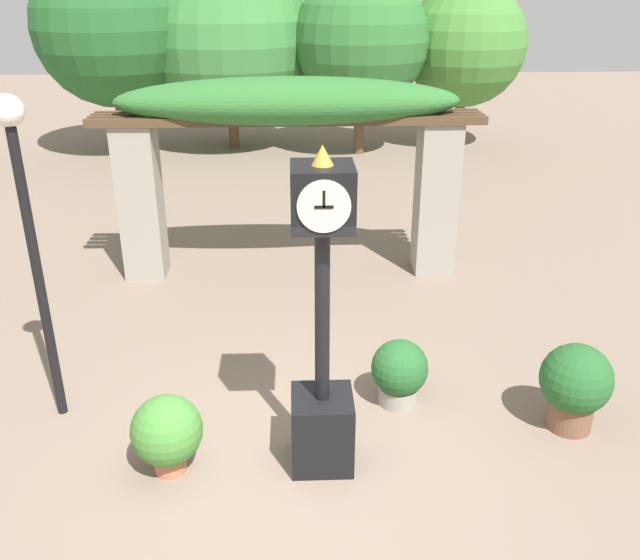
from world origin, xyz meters
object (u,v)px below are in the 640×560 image
(lamp_post, at_px, (26,208))
(potted_plant_far_left, at_px, (399,372))
(potted_plant_near_left, at_px, (167,432))
(potted_plant_near_right, at_px, (575,384))
(pedestal_clock, at_px, (322,346))

(lamp_post, bearing_deg, potted_plant_far_left, 0.57)
(potted_plant_near_left, relative_size, lamp_post, 0.24)
(potted_plant_far_left, height_order, lamp_post, lamp_post)
(potted_plant_near_left, distance_m, potted_plant_near_right, 4.08)
(pedestal_clock, relative_size, potted_plant_near_right, 3.26)
(potted_plant_near_right, height_order, potted_plant_far_left, potted_plant_near_right)
(potted_plant_far_left, distance_m, lamp_post, 4.13)
(potted_plant_near_right, bearing_deg, lamp_post, 174.89)
(pedestal_clock, distance_m, potted_plant_near_right, 2.74)
(potted_plant_far_left, bearing_deg, pedestal_clock, -132.55)
(pedestal_clock, height_order, potted_plant_near_right, pedestal_clock)
(pedestal_clock, relative_size, lamp_post, 0.92)
(potted_plant_near_right, relative_size, lamp_post, 0.28)
(pedestal_clock, bearing_deg, lamp_post, 161.57)
(lamp_post, bearing_deg, potted_plant_near_left, -37.27)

